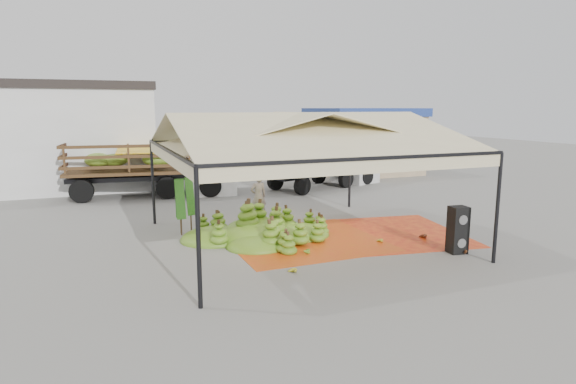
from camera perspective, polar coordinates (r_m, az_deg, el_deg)
name	(u,v)px	position (r m, az deg, el deg)	size (l,w,h in m)	color
ground	(300,240)	(15.32, 1.41, -5.75)	(90.00, 90.00, 0.00)	slate
canopy_tent	(300,136)	(14.77, 1.47, 6.67)	(8.10, 8.10, 4.00)	black
building_white	(4,137)	(27.87, -30.63, 5.65)	(14.30, 6.30, 5.40)	silver
building_tan	(364,141)	(30.98, 8.95, 6.04)	(6.30, 5.30, 4.10)	tan
tarp_left	(303,240)	(15.29, 1.81, -5.75)	(4.66, 4.44, 0.01)	red
tarp_right	(392,233)	(16.56, 12.19, -4.75)	(4.34, 4.56, 0.01)	orange
banana_heap	(260,222)	(15.50, -3.37, -3.52)	(5.01, 4.11, 1.07)	#507A19
hand_yellow_a	(378,240)	(15.29, 10.65, -5.62)	(0.38, 0.31, 0.17)	gold
hand_yellow_b	(291,270)	(12.35, 0.38, -9.26)	(0.38, 0.31, 0.17)	gold
hand_red_a	(461,251)	(14.72, 19.78, -6.60)	(0.45, 0.37, 0.20)	#5D3215
hand_red_b	(421,236)	(16.07, 15.51, -4.99)	(0.45, 0.37, 0.20)	#5E2315
hand_green	(304,250)	(13.97, 1.91, -6.89)	(0.45, 0.37, 0.20)	#52811A
hanging_bunches	(290,155)	(15.83, 0.24, 4.43)	(4.74, 0.24, 0.20)	#54831B
speaker_stack	(458,230)	(14.71, 19.48, -4.25)	(0.54, 0.48, 1.37)	black
banana_leaves	(184,233)	(16.59, -12.20, -4.75)	(0.96, 1.36, 3.70)	#28681B
vendor	(258,197)	(18.00, -3.53, -0.54)	(0.63, 0.42, 1.74)	gray
truck_left	(159,161)	(23.74, -15.02, 3.55)	(7.96, 3.59, 2.64)	#523E1B
truck_right	(329,160)	(25.67, 4.85, 3.82)	(7.00, 4.41, 2.28)	#452E17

